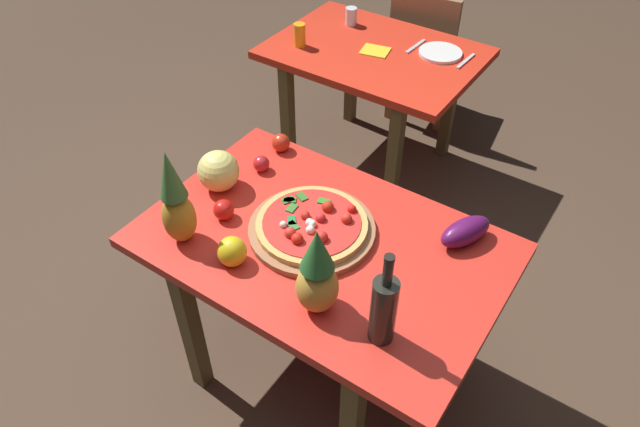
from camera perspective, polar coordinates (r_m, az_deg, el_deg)
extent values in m
plane|color=#4C3828|center=(2.57, 0.20, -14.12)|extent=(10.00, 10.00, 0.00)
cube|color=brown|center=(2.28, -12.45, -11.08)|extent=(0.06, 0.06, 0.69)
cube|color=brown|center=(2.62, -1.86, -0.89)|extent=(0.06, 0.06, 0.69)
cube|color=brown|center=(2.40, 12.14, -7.46)|extent=(0.06, 0.06, 0.69)
cube|color=red|center=(2.01, 0.24, -3.12)|extent=(1.23, 0.81, 0.04)
cube|color=brown|center=(3.25, -3.16, 8.94)|extent=(0.06, 0.06, 0.69)
cube|color=brown|center=(2.96, 7.20, 4.87)|extent=(0.06, 0.06, 0.69)
cube|color=brown|center=(3.71, 3.10, 13.66)|extent=(0.06, 0.06, 0.69)
cube|color=brown|center=(3.47, 12.56, 10.36)|extent=(0.06, 0.06, 0.69)
cube|color=red|center=(3.14, 5.35, 15.30)|extent=(1.06, 0.76, 0.04)
cube|color=#986340|center=(4.03, 13.16, 12.83)|extent=(0.04, 0.04, 0.41)
cube|color=#986340|center=(4.10, 8.65, 14.03)|extent=(0.04, 0.04, 0.41)
cube|color=#986340|center=(3.75, 11.71, 10.65)|extent=(0.04, 0.04, 0.41)
cube|color=#986340|center=(3.82, 6.93, 11.96)|extent=(0.04, 0.04, 0.41)
cube|color=#986340|center=(3.81, 10.54, 15.33)|extent=(0.45, 0.45, 0.04)
cube|color=#926A46|center=(3.56, 10.04, 17.30)|extent=(0.40, 0.09, 0.40)
cylinder|color=#986340|center=(2.02, -0.80, -1.58)|extent=(0.44, 0.44, 0.02)
cylinder|color=tan|center=(2.00, -0.80, -1.10)|extent=(0.39, 0.39, 0.02)
cylinder|color=red|center=(1.99, -0.81, -0.83)|extent=(0.34, 0.34, 0.00)
sphere|color=red|center=(1.99, 0.07, -0.43)|extent=(0.04, 0.04, 0.04)
sphere|color=red|center=(1.92, -2.23, -2.50)|extent=(0.04, 0.04, 0.04)
sphere|color=red|center=(2.03, 3.13, 0.44)|extent=(0.03, 0.03, 0.03)
sphere|color=red|center=(2.03, 0.77, 0.65)|extent=(0.04, 0.04, 0.04)
sphere|color=red|center=(2.00, -1.43, -0.20)|extent=(0.03, 0.03, 0.03)
sphere|color=red|center=(1.94, -2.93, -1.90)|extent=(0.04, 0.04, 0.04)
sphere|color=red|center=(1.99, 2.62, -0.51)|extent=(0.04, 0.04, 0.04)
sphere|color=red|center=(1.92, 0.17, -2.32)|extent=(0.04, 0.04, 0.04)
cube|color=#36762C|center=(2.04, -2.76, 0.54)|extent=(0.03, 0.05, 0.00)
cube|color=#287925|center=(2.07, -2.96, 1.34)|extent=(0.05, 0.05, 0.00)
cube|color=#377839|center=(1.98, -2.66, -1.18)|extent=(0.05, 0.04, 0.00)
cube|color=#308625|center=(2.06, 0.38, 1.20)|extent=(0.05, 0.04, 0.00)
cube|color=#316F24|center=(2.08, -1.78, 1.66)|extent=(0.05, 0.04, 0.00)
cube|color=#237938|center=(1.99, -2.78, -0.69)|extent=(0.05, 0.05, 0.00)
cube|color=#2E8127|center=(2.07, -3.13, 1.32)|extent=(0.05, 0.05, 0.00)
sphere|color=white|center=(1.98, -3.62, -1.08)|extent=(0.02, 0.02, 0.02)
sphere|color=white|center=(1.97, -0.82, -1.08)|extent=(0.03, 0.03, 0.03)
sphere|color=white|center=(1.95, -0.96, -1.60)|extent=(0.03, 0.03, 0.03)
sphere|color=white|center=(1.98, -0.93, -0.82)|extent=(0.03, 0.03, 0.03)
cylinder|color=black|center=(1.66, 6.20, -9.46)|extent=(0.08, 0.08, 0.24)
cylinder|color=black|center=(1.54, 6.65, -5.76)|extent=(0.03, 0.03, 0.09)
cylinder|color=black|center=(1.50, 6.81, -4.42)|extent=(0.03, 0.03, 0.02)
ellipsoid|color=gold|center=(1.75, -0.27, -7.21)|extent=(0.13, 0.13, 0.18)
cone|color=#27642C|center=(1.63, -0.29, -3.58)|extent=(0.10, 0.10, 0.14)
ellipsoid|color=#C18624|center=(2.00, -13.58, -0.41)|extent=(0.11, 0.11, 0.19)
cone|color=#3E6E33|center=(1.88, -14.48, 3.69)|extent=(0.09, 0.09, 0.18)
sphere|color=#E2D76F|center=(2.19, -9.89, 4.11)|extent=(0.16, 0.16, 0.16)
ellipsoid|color=yellow|center=(1.92, -8.59, -3.70)|extent=(0.10, 0.10, 0.11)
ellipsoid|color=#52134B|center=(2.03, 14.02, -1.72)|extent=(0.17, 0.22, 0.09)
sphere|color=red|center=(2.28, -5.77, 4.87)|extent=(0.06, 0.06, 0.06)
sphere|color=red|center=(2.08, -9.40, 0.37)|extent=(0.07, 0.07, 0.07)
sphere|color=red|center=(2.37, -3.85, 6.91)|extent=(0.07, 0.07, 0.07)
cylinder|color=orange|center=(3.14, -2.01, 17.03)|extent=(0.06, 0.06, 0.12)
cylinder|color=silver|center=(3.37, 3.06, 18.69)|extent=(0.06, 0.06, 0.09)
cylinder|color=white|center=(3.14, 11.67, 15.12)|extent=(0.22, 0.22, 0.02)
cube|color=silver|center=(3.19, 9.33, 15.82)|extent=(0.03, 0.18, 0.01)
cube|color=silver|center=(3.10, 14.05, 14.25)|extent=(0.03, 0.18, 0.01)
cube|color=yellow|center=(3.12, 5.42, 15.54)|extent=(0.16, 0.15, 0.01)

